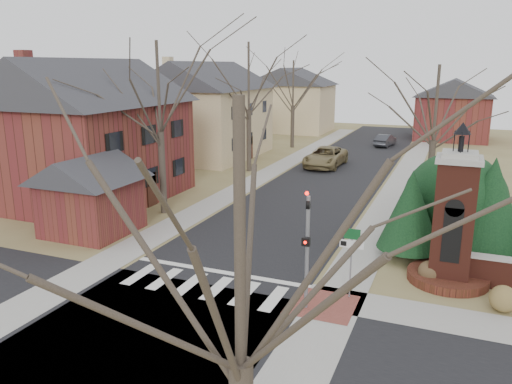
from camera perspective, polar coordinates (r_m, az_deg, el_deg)
The scene contains 28 objects.
ground at distance 19.72m, azimuth -7.14°, elevation -11.54°, with size 120.00×120.00×0.00m, color olive.
main_street at distance 39.37m, azimuth 8.62°, elevation 1.62°, with size 8.00×70.00×0.01m, color black.
cross_street at distance 17.48m, azimuth -12.10°, elevation -15.35°, with size 120.00×8.00×0.01m, color black.
crosswalk_zone at distance 20.35m, azimuth -6.02°, elevation -10.62°, with size 8.00×2.20×0.02m, color silver.
stop_bar at distance 21.56m, azimuth -4.13°, elevation -9.09°, with size 8.00×0.35×0.02m, color silver.
sidewalk_right_main at distance 38.54m, azimuth 16.15°, elevation 0.93°, with size 2.00×60.00×0.02m, color gray.
sidewalk_left at distance 40.86m, azimuth 1.52°, elevation 2.25°, with size 2.00×60.00×0.02m, color gray.
curb_apron at distance 18.94m, azimuth 7.53°, elevation -12.67°, with size 2.40×2.40×0.02m, color brown.
traffic_signal_pole at distance 17.65m, azimuth 5.87°, elevation -5.56°, with size 0.28×0.41×4.50m.
sign_post at distance 18.89m, azimuth 10.84°, elevation -6.46°, with size 0.90×0.07×2.75m.
brick_gate_monument at distance 21.37m, azimuth 21.52°, elevation -4.14°, with size 3.20×3.20×6.47m.
house_brick_left at distance 33.74m, azimuth -18.59°, elevation 6.95°, with size 9.80×11.80×9.42m.
house_stucco_left at distance 48.09m, azimuth -5.71°, elevation 9.53°, with size 9.80×12.80×9.28m.
garage_left at distance 27.16m, azimuth -18.45°, elevation 0.10°, with size 4.80×4.80×4.29m.
house_distant_left at distance 66.88m, azimuth 4.00°, elevation 10.61°, with size 10.80×8.80×8.53m.
house_distant_right at distance 63.58m, azimuth 21.59°, elevation 8.92°, with size 8.80×8.80×7.30m.
evergreen_near at distance 23.31m, azimuth 17.25°, elevation -1.93°, with size 2.80×2.80×4.10m.
evergreen_mid at distance 24.39m, azimuth 25.29°, elevation -1.24°, with size 3.40×3.40×4.70m.
evergreen_mass at distance 25.65m, azimuth 21.79°, elevation -0.63°, with size 4.80×4.80×4.80m, color black.
bare_tree_0 at distance 29.11m, azimuth -11.13°, elevation 12.36°, with size 8.05×8.05×11.15m.
bare_tree_1 at distance 40.62m, azimuth -0.84°, elevation 13.58°, with size 8.40×8.40×11.64m.
bare_tree_2 at distance 53.01m, azimuth 4.28°, elevation 12.64°, with size 7.35×7.35×10.19m.
bare_tree_3 at distance 31.48m, azimuth 19.96°, elevation 10.08°, with size 7.00×7.00×9.70m.
bare_tree_4 at distance 7.35m, azimuth -1.88°, elevation -3.24°, with size 6.65×6.65×9.21m.
pickup_truck at distance 43.60m, azimuth 7.95°, elevation 4.00°, with size 2.79×6.05×1.68m, color olive.
distant_car at distance 55.93m, azimuth 14.55°, elevation 5.74°, with size 1.37×3.93×1.29m, color #33343A.
dry_shrub_left at distance 21.59m, azimuth 19.21°, elevation -8.59°, with size 0.91×0.91×0.91m, color brown.
dry_shrub_right at distance 20.20m, azimuth 26.42°, elevation -10.87°, with size 0.97×0.97×0.97m, color olive.
Camera 1 is at (8.86, -15.39, 8.57)m, focal length 35.00 mm.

